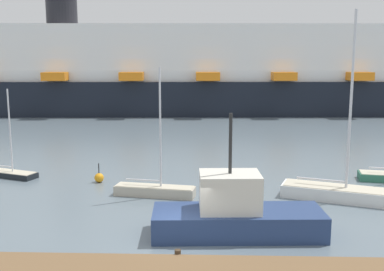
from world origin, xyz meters
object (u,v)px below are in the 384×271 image
object	(u,v)px
sailboat_2	(155,189)
cruise_ship	(171,75)
sailboat_3	(9,173)
channel_buoy_1	(99,178)
sailboat_1	(337,191)
fishing_boat_1	(236,214)

from	to	relation	value
sailboat_2	cruise_ship	distance (m)	42.39
sailboat_3	channel_buoy_1	bearing A→B (deg)	9.79
sailboat_2	cruise_ship	world-z (taller)	cruise_ship
sailboat_1	channel_buoy_1	distance (m)	14.76
sailboat_1	channel_buoy_1	xyz separation A→B (m)	(-14.41, 3.21, -0.21)
sailboat_1	fishing_boat_1	bearing A→B (deg)	-118.31
cruise_ship	sailboat_2	bearing A→B (deg)	-89.15
sailboat_2	fishing_boat_1	distance (m)	7.29
sailboat_2	fishing_boat_1	xyz separation A→B (m)	(4.35, -5.82, 0.59)
sailboat_1	fishing_boat_1	size ratio (longest dim) A/B	1.34
sailboat_1	sailboat_2	distance (m)	10.45
sailboat_3	sailboat_2	bearing A→B (deg)	-1.11
sailboat_1	sailboat_3	world-z (taller)	sailboat_1
sailboat_2	channel_buoy_1	xyz separation A→B (m)	(-3.97, 2.86, -0.10)
channel_buoy_1	cruise_ship	world-z (taller)	cruise_ship
sailboat_1	sailboat_3	distance (m)	21.30
fishing_boat_1	cruise_ship	world-z (taller)	cruise_ship
sailboat_1	sailboat_2	size ratio (longest dim) A/B	1.41
sailboat_3	channel_buoy_1	size ratio (longest dim) A/B	4.75
cruise_ship	channel_buoy_1	bearing A→B (deg)	-94.71
sailboat_3	cruise_ship	size ratio (longest dim) A/B	0.07
sailboat_1	sailboat_3	bearing A→B (deg)	-172.12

